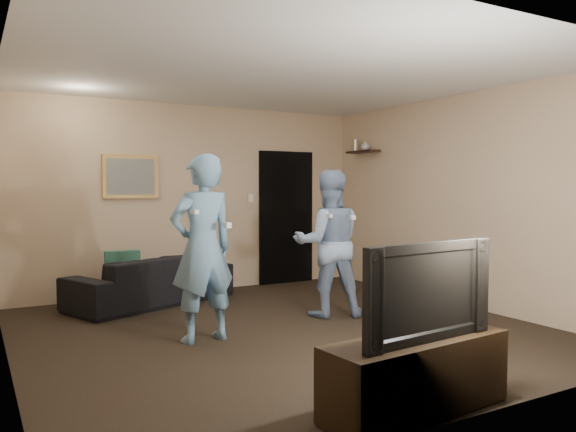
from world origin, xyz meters
TOP-DOWN VIEW (x-y plane):
  - ground at (0.00, 0.00)m, footprint 5.00×5.00m
  - ceiling at (0.00, 0.00)m, footprint 5.00×5.00m
  - wall_back at (0.00, 2.50)m, footprint 5.00×0.04m
  - wall_front at (0.00, -2.50)m, footprint 5.00×0.04m
  - wall_left at (-2.50, 0.00)m, footprint 0.04×5.00m
  - wall_right at (2.50, 0.00)m, footprint 0.04×5.00m
  - sofa at (-0.78, 1.94)m, footprint 2.24×1.51m
  - throw_pillow at (-1.15, 1.94)m, footprint 0.42×0.17m
  - painting_frame at (-0.90, 2.48)m, footprint 0.72×0.05m
  - painting_canvas at (-0.90, 2.45)m, footprint 0.62×0.01m
  - doorway at (1.45, 2.47)m, footprint 0.90×0.06m
  - light_switch at (0.85, 2.48)m, footprint 0.08×0.02m
  - wall_shelf at (2.39, 1.80)m, footprint 0.20×0.60m
  - shelf_vase at (2.39, 1.74)m, footprint 0.15×0.15m
  - shelf_figurine at (2.39, 1.98)m, footprint 0.06×0.06m
  - tv_console at (-0.26, -2.27)m, footprint 1.37×0.54m
  - television at (-0.26, -2.27)m, footprint 1.10×0.23m
  - wii_player_left at (-0.85, 0.01)m, footprint 0.69×0.54m
  - wii_player_right at (0.78, 0.31)m, footprint 0.98×0.88m

SIDE VIEW (x-z plane):
  - ground at x=0.00m, z-range 0.00..0.00m
  - tv_console at x=-0.26m, z-range 0.01..0.49m
  - sofa at x=-0.78m, z-range 0.00..0.61m
  - throw_pillow at x=-1.15m, z-range 0.27..0.69m
  - television at x=-0.26m, z-range 0.49..1.12m
  - wii_player_right at x=0.78m, z-range 0.00..1.65m
  - wii_player_left at x=-0.85m, z-range 0.00..1.77m
  - doorway at x=1.45m, z-range 0.00..2.00m
  - wall_back at x=0.00m, z-range 0.00..2.60m
  - wall_front at x=0.00m, z-range 0.00..2.60m
  - wall_left at x=-2.50m, z-range 0.00..2.60m
  - wall_right at x=2.50m, z-range 0.00..2.60m
  - light_switch at x=0.85m, z-range 1.24..1.36m
  - painting_frame at x=-0.90m, z-range 1.32..1.89m
  - painting_canvas at x=-0.90m, z-range 1.37..1.83m
  - wall_shelf at x=2.39m, z-range 1.98..2.00m
  - shelf_vase at x=2.39m, z-range 2.00..2.15m
  - shelf_figurine at x=2.39m, z-range 2.00..2.18m
  - ceiling at x=0.00m, z-range 2.58..2.62m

